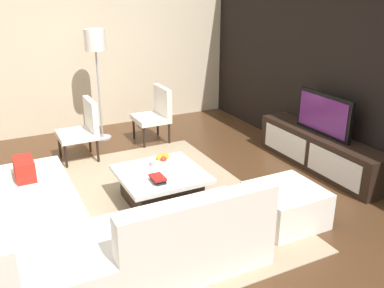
{
  "coord_description": "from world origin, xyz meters",
  "views": [
    {
      "loc": [
        3.97,
        -1.56,
        2.42
      ],
      "look_at": [
        -0.24,
        0.57,
        0.59
      ],
      "focal_mm": 39.61,
      "sensor_mm": 36.0,
      "label": 1
    }
  ],
  "objects_px": {
    "sectional_couch": "(86,228)",
    "accent_chair_far": "(156,111)",
    "media_console": "(319,151)",
    "floor_lamp": "(95,47)",
    "television": "(324,114)",
    "ottoman": "(286,205)",
    "coffee_table": "(161,186)",
    "fruit_bowl": "(163,161)",
    "accent_chair_near": "(83,127)",
    "book_stack": "(158,179)"
  },
  "relations": [
    {
      "from": "accent_chair_near",
      "to": "book_stack",
      "type": "bearing_deg",
      "value": 10.66
    },
    {
      "from": "ottoman",
      "to": "accent_chair_far",
      "type": "relative_size",
      "value": 0.8
    },
    {
      "from": "accent_chair_near",
      "to": "book_stack",
      "type": "xyz_separation_m",
      "value": [
        1.91,
        0.35,
        -0.07
      ]
    },
    {
      "from": "coffee_table",
      "to": "fruit_bowl",
      "type": "bearing_deg",
      "value": 150.53
    },
    {
      "from": "floor_lamp",
      "to": "accent_chair_near",
      "type": "bearing_deg",
      "value": -31.9
    },
    {
      "from": "media_console",
      "to": "accent_chair_near",
      "type": "xyz_separation_m",
      "value": [
        -1.79,
        -2.77,
        0.24
      ]
    },
    {
      "from": "media_console",
      "to": "floor_lamp",
      "type": "height_order",
      "value": "floor_lamp"
    },
    {
      "from": "accent_chair_far",
      "to": "television",
      "type": "bearing_deg",
      "value": 45.47
    },
    {
      "from": "ottoman",
      "to": "book_stack",
      "type": "xyz_separation_m",
      "value": [
        -0.79,
        -1.12,
        0.22
      ]
    },
    {
      "from": "sectional_couch",
      "to": "floor_lamp",
      "type": "bearing_deg",
      "value": 161.89
    },
    {
      "from": "sectional_couch",
      "to": "media_console",
      "type": "bearing_deg",
      "value": 98.81
    },
    {
      "from": "accent_chair_near",
      "to": "accent_chair_far",
      "type": "distance_m",
      "value": 1.23
    },
    {
      "from": "sectional_couch",
      "to": "accent_chair_far",
      "type": "relative_size",
      "value": 2.86
    },
    {
      "from": "coffee_table",
      "to": "television",
      "type": "bearing_deg",
      "value": 87.51
    },
    {
      "from": "accent_chair_far",
      "to": "ottoman",
      "type": "bearing_deg",
      "value": 12.88
    },
    {
      "from": "sectional_couch",
      "to": "coffee_table",
      "type": "height_order",
      "value": "sectional_couch"
    },
    {
      "from": "television",
      "to": "accent_chair_far",
      "type": "relative_size",
      "value": 1.1
    },
    {
      "from": "accent_chair_far",
      "to": "floor_lamp",
      "type": "bearing_deg",
      "value": -115.15
    },
    {
      "from": "floor_lamp",
      "to": "ottoman",
      "type": "distance_m",
      "value": 3.79
    },
    {
      "from": "television",
      "to": "ottoman",
      "type": "distance_m",
      "value": 1.68
    },
    {
      "from": "accent_chair_near",
      "to": "ottoman",
      "type": "relative_size",
      "value": 1.24
    },
    {
      "from": "ottoman",
      "to": "floor_lamp",
      "type": "bearing_deg",
      "value": -163.25
    },
    {
      "from": "accent_chair_near",
      "to": "fruit_bowl",
      "type": "bearing_deg",
      "value": 21.19
    },
    {
      "from": "coffee_table",
      "to": "accent_chair_near",
      "type": "height_order",
      "value": "accent_chair_near"
    },
    {
      "from": "floor_lamp",
      "to": "coffee_table",
      "type": "bearing_deg",
      "value": 0.63
    },
    {
      "from": "accent_chair_near",
      "to": "fruit_bowl",
      "type": "height_order",
      "value": "accent_chair_near"
    },
    {
      "from": "coffee_table",
      "to": "accent_chair_far",
      "type": "bearing_deg",
      "value": 159.02
    },
    {
      "from": "media_console",
      "to": "ottoman",
      "type": "distance_m",
      "value": 1.58
    },
    {
      "from": "coffee_table",
      "to": "ottoman",
      "type": "relative_size",
      "value": 1.35
    },
    {
      "from": "book_stack",
      "to": "floor_lamp",
      "type": "bearing_deg",
      "value": 177.88
    },
    {
      "from": "sectional_couch",
      "to": "fruit_bowl",
      "type": "height_order",
      "value": "sectional_couch"
    },
    {
      "from": "sectional_couch",
      "to": "book_stack",
      "type": "bearing_deg",
      "value": 113.73
    },
    {
      "from": "accent_chair_near",
      "to": "accent_chair_far",
      "type": "relative_size",
      "value": 1.0
    },
    {
      "from": "sectional_couch",
      "to": "coffee_table",
      "type": "distance_m",
      "value": 1.19
    },
    {
      "from": "media_console",
      "to": "coffee_table",
      "type": "distance_m",
      "value": 2.3
    },
    {
      "from": "floor_lamp",
      "to": "fruit_bowl",
      "type": "distance_m",
      "value": 2.46
    },
    {
      "from": "floor_lamp",
      "to": "fruit_bowl",
      "type": "xyz_separation_m",
      "value": [
        2.22,
        0.13,
        -1.04
      ]
    },
    {
      "from": "floor_lamp",
      "to": "sectional_couch",
      "type": "bearing_deg",
      "value": -18.11
    },
    {
      "from": "accent_chair_near",
      "to": "ottoman",
      "type": "bearing_deg",
      "value": 28.95
    },
    {
      "from": "accent_chair_far",
      "to": "book_stack",
      "type": "height_order",
      "value": "accent_chair_far"
    },
    {
      "from": "book_stack",
      "to": "ottoman",
      "type": "bearing_deg",
      "value": 55.01
    },
    {
      "from": "media_console",
      "to": "ottoman",
      "type": "height_order",
      "value": "media_console"
    },
    {
      "from": "media_console",
      "to": "fruit_bowl",
      "type": "height_order",
      "value": "fruit_bowl"
    },
    {
      "from": "sectional_couch",
      "to": "ottoman",
      "type": "bearing_deg",
      "value": 78.87
    },
    {
      "from": "coffee_table",
      "to": "sectional_couch",
      "type": "bearing_deg",
      "value": -58.84
    },
    {
      "from": "ottoman",
      "to": "fruit_bowl",
      "type": "bearing_deg",
      "value": -142.92
    },
    {
      "from": "floor_lamp",
      "to": "media_console",
      "type": "bearing_deg",
      "value": 42.84
    },
    {
      "from": "television",
      "to": "coffee_table",
      "type": "xyz_separation_m",
      "value": [
        -0.1,
        -2.3,
        -0.58
      ]
    },
    {
      "from": "accent_chair_near",
      "to": "television",
      "type": "bearing_deg",
      "value": 57.45
    },
    {
      "from": "television",
      "to": "sectional_couch",
      "type": "bearing_deg",
      "value": -81.19
    }
  ]
}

